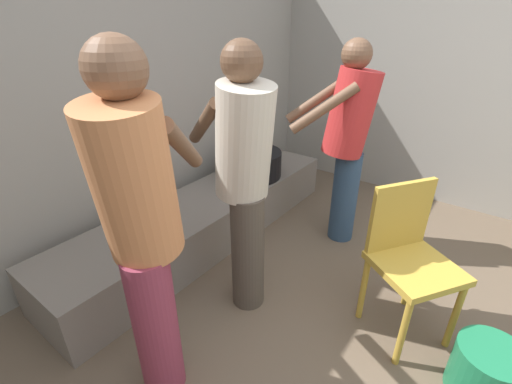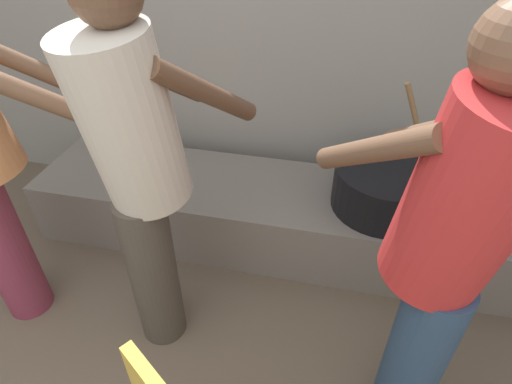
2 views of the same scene
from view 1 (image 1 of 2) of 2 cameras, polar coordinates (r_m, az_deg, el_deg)
name	(u,v)px [view 1 (image 1 of 2)]	position (r m, az deg, el deg)	size (l,w,h in m)	color
block_enclosure_rear	(80,115)	(2.64, -26.73, 11.15)	(5.26, 0.20, 2.14)	#9E998E
hearth_ledge	(206,219)	(2.88, -8.08, -4.31)	(2.61, 0.60, 0.37)	slate
cooking_pot_main	(252,163)	(3.12, -0.59, 4.68)	(0.52, 0.52, 0.68)	black
cook_in_orange_shirt	(141,222)	(1.46, -18.23, -4.68)	(0.73, 0.64, 1.61)	#8C3347
cook_in_cream_shirt	(244,172)	(1.91, -1.95, 3.33)	(0.58, 0.73, 1.57)	#4C4238
cook_in_red_shirt	(348,136)	(2.67, 14.75, 8.87)	(0.65, 0.70, 1.53)	navy
chair_yellow	(409,256)	(2.09, 23.67, -9.50)	(0.56, 0.56, 0.88)	gold
bucket_green_plastic	(487,372)	(2.16, 33.47, -23.33)	(0.32, 0.32, 0.29)	#1E7A4C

